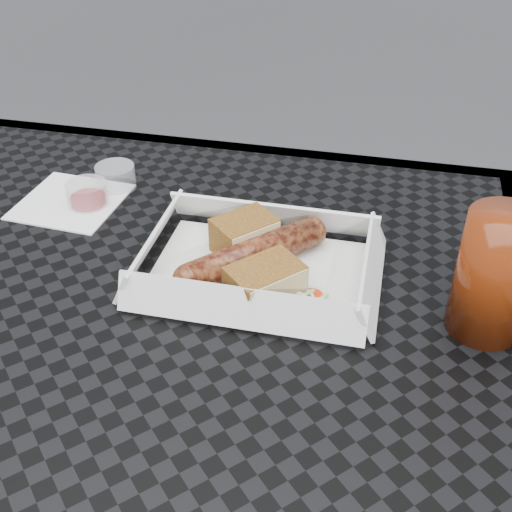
{
  "coord_description": "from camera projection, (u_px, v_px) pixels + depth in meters",
  "views": [
    {
      "loc": [
        0.22,
        -0.42,
        1.16
      ],
      "look_at": [
        0.11,
        0.09,
        0.78
      ],
      "focal_mm": 45.0,
      "sensor_mm": 36.0,
      "label": 1
    }
  ],
  "objects": [
    {
      "name": "napkin",
      "position": [
        71.0,
        202.0,
        0.8
      ],
      "size": [
        0.13,
        0.13,
        0.0
      ],
      "primitive_type": "cube",
      "rotation": [
        0.0,
        0.0,
        -0.07
      ],
      "color": "white",
      "rests_on": "patio_table"
    },
    {
      "name": "patio_table",
      "position": [
        134.0,
        376.0,
        0.66
      ],
      "size": [
        0.8,
        0.8,
        0.74
      ],
      "color": "black",
      "rests_on": "ground"
    },
    {
      "name": "bratwurst",
      "position": [
        253.0,
        255.0,
        0.67
      ],
      "size": [
        0.14,
        0.15,
        0.03
      ],
      "rotation": [
        0.0,
        0.0,
        0.82
      ],
      "color": "brown",
      "rests_on": "food_tray"
    },
    {
      "name": "drink_glass",
      "position": [
        495.0,
        275.0,
        0.58
      ],
      "size": [
        0.07,
        0.07,
        0.12
      ],
      "primitive_type": "cylinder",
      "color": "#5B1D07",
      "rests_on": "patio_table"
    },
    {
      "name": "food_tray",
      "position": [
        258.0,
        272.0,
        0.68
      ],
      "size": [
        0.22,
        0.15,
        0.0
      ],
      "primitive_type": "cube",
      "color": "white",
      "rests_on": "patio_table"
    },
    {
      "name": "bread_near",
      "position": [
        244.0,
        235.0,
        0.69
      ],
      "size": [
        0.08,
        0.08,
        0.04
      ],
      "primitive_type": "cube",
      "rotation": [
        0.0,
        0.0,
        0.82
      ],
      "color": "brown",
      "rests_on": "food_tray"
    },
    {
      "name": "bread_far",
      "position": [
        265.0,
        282.0,
        0.63
      ],
      "size": [
        0.08,
        0.08,
        0.04
      ],
      "primitive_type": "cube",
      "rotation": [
        0.0,
        0.0,
        0.82
      ],
      "color": "brown",
      "rests_on": "food_tray"
    },
    {
      "name": "condiment_cup_sauce",
      "position": [
        87.0,
        194.0,
        0.78
      ],
      "size": [
        0.05,
        0.05,
        0.03
      ],
      "primitive_type": "cylinder",
      "color": "#980B0C",
      "rests_on": "patio_table"
    },
    {
      "name": "veg_garnish",
      "position": [
        309.0,
        304.0,
        0.63
      ],
      "size": [
        0.03,
        0.03,
        0.0
      ],
      "color": "#FD370B",
      "rests_on": "food_tray"
    },
    {
      "name": "condiment_cup_empty",
      "position": [
        116.0,
        177.0,
        0.82
      ],
      "size": [
        0.05,
        0.05,
        0.03
      ],
      "primitive_type": "cylinder",
      "color": "silver",
      "rests_on": "patio_table"
    }
  ]
}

